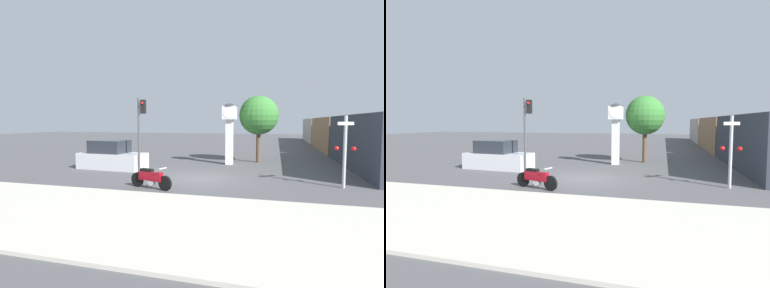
% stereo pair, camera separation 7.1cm
% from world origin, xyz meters
% --- Properties ---
extents(ground_plane, '(120.00, 120.00, 0.00)m').
position_xyz_m(ground_plane, '(0.00, 0.00, 0.00)').
color(ground_plane, '#4C4C4F').
extents(sidewalk_strip, '(36.00, 6.00, 0.10)m').
position_xyz_m(sidewalk_strip, '(0.00, -6.90, 0.05)').
color(sidewalk_strip, '#BCB7A8').
rests_on(sidewalk_strip, ground_plane).
extents(motorcycle, '(2.17, 0.80, 0.99)m').
position_xyz_m(motorcycle, '(-1.44, -2.90, 0.47)').
color(motorcycle, black).
rests_on(motorcycle, ground_plane).
extents(clock_tower, '(1.10, 1.10, 4.24)m').
position_xyz_m(clock_tower, '(0.76, 5.56, 2.82)').
color(clock_tower, white).
rests_on(clock_tower, ground_plane).
extents(freight_train, '(2.80, 39.84, 3.40)m').
position_xyz_m(freight_train, '(9.65, 19.48, 1.70)').
color(freight_train, '#333842').
rests_on(freight_train, ground_plane).
extents(traffic_light, '(0.50, 0.35, 4.34)m').
position_xyz_m(traffic_light, '(-3.76, 1.07, 2.98)').
color(traffic_light, '#47474C').
rests_on(traffic_light, ground_plane).
extents(railroad_crossing_signal, '(0.90, 0.82, 3.24)m').
position_xyz_m(railroad_crossing_signal, '(6.82, -0.46, 1.78)').
color(railroad_crossing_signal, '#B7B7BC').
rests_on(railroad_crossing_signal, ground_plane).
extents(street_tree, '(2.82, 2.82, 4.84)m').
position_xyz_m(street_tree, '(2.63, 7.21, 3.41)').
color(street_tree, brown).
rests_on(street_tree, ground_plane).
extents(parked_car, '(4.31, 2.08, 1.80)m').
position_xyz_m(parked_car, '(-6.11, 1.72, 0.75)').
color(parked_car, silver).
rests_on(parked_car, ground_plane).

